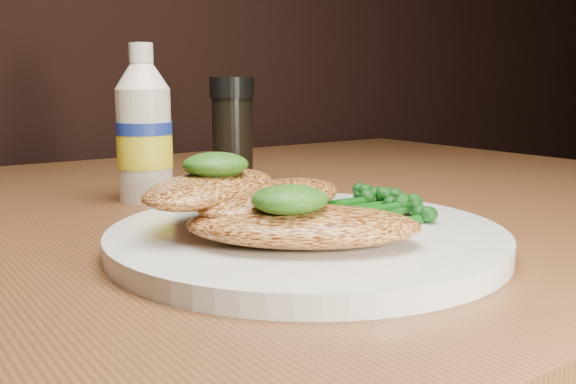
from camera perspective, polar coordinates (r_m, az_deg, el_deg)
plate at (r=0.46m, az=1.68°, el=-4.13°), size 0.28×0.28×0.01m
chicken_front at (r=0.41m, az=1.35°, el=-3.02°), size 0.17×0.16×0.02m
chicken_mid at (r=0.46m, az=-1.38°, el=-0.57°), size 0.16×0.12×0.02m
chicken_back at (r=0.46m, az=-6.83°, el=0.36°), size 0.16×0.14×0.02m
pesto_front at (r=0.40m, az=0.15°, el=-0.68°), size 0.06×0.06×0.02m
pesto_back at (r=0.46m, az=-6.50°, el=2.44°), size 0.05×0.05×0.02m
broccolini_bundle at (r=0.48m, az=5.17°, el=-1.34°), size 0.15×0.13×0.02m
mayo_bottle at (r=0.64m, az=-12.79°, el=6.04°), size 0.06×0.06×0.15m
pepper_grinder at (r=0.72m, az=-5.00°, el=5.42°), size 0.06×0.06×0.12m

